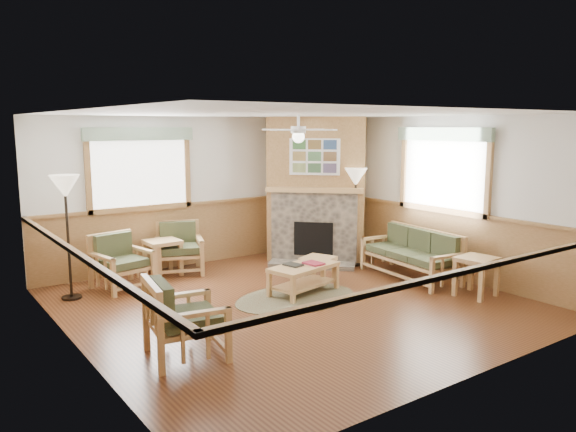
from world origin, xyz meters
TOP-DOWN VIEW (x-y plane):
  - floor at (0.00, 0.00)m, footprint 6.00×6.00m
  - ceiling at (0.00, 0.00)m, footprint 6.00×6.00m
  - wall_back at (0.00, 3.00)m, footprint 6.00×0.02m
  - wall_front at (0.00, -3.00)m, footprint 6.00×0.02m
  - wall_left at (-3.00, 0.00)m, footprint 0.02×6.00m
  - wall_right at (3.00, 0.00)m, footprint 0.02×6.00m
  - wainscot at (0.00, 0.00)m, footprint 6.00×6.00m
  - fireplace at (2.05, 2.05)m, footprint 3.11×3.11m
  - window_back at (-1.10, 2.96)m, footprint 1.90×0.16m
  - window_right at (2.96, -0.20)m, footprint 0.16×1.90m
  - ceiling_fan at (0.30, 0.30)m, footprint 1.59×1.59m
  - sofa at (2.41, -0.02)m, footprint 1.84×0.90m
  - armchair_back_left at (-1.75, 2.18)m, footprint 0.89×0.89m
  - armchair_back_right at (-0.61, 2.55)m, footprint 0.99×0.99m
  - armchair_left at (-2.07, -0.83)m, footprint 0.92×0.92m
  - coffee_table at (0.42, 0.31)m, footprint 1.20×0.78m
  - end_table_chairs at (-0.91, 2.55)m, footprint 0.55×0.53m
  - end_table_sofa at (2.44, -1.30)m, footprint 0.59×0.57m
  - footstool at (0.99, 0.68)m, footprint 0.63×0.63m
  - braided_rug at (0.17, 0.17)m, footprint 2.57×2.57m
  - floor_lamp_left at (-2.55, 2.10)m, footprint 0.52×0.52m
  - floor_lamp_right at (2.24, 1.18)m, footprint 0.52×0.52m
  - book_red at (0.57, 0.26)m, footprint 0.26×0.33m
  - book_dark at (0.27, 0.38)m, footprint 0.25×0.31m

SIDE VIEW (x-z plane):
  - floor at x=0.00m, z-range -0.01..0.00m
  - braided_rug at x=0.17m, z-range 0.00..0.01m
  - footstool at x=0.99m, z-range 0.00..0.42m
  - coffee_table at x=0.42m, z-range 0.00..0.44m
  - end_table_sofa at x=2.44m, z-range 0.00..0.60m
  - end_table_chairs at x=-0.91m, z-range 0.00..0.62m
  - sofa at x=2.41m, z-range 0.00..0.82m
  - armchair_back_left at x=-1.75m, z-range 0.00..0.86m
  - armchair_back_right at x=-0.61m, z-range 0.00..0.87m
  - armchair_left at x=-2.07m, z-range 0.00..0.89m
  - book_dark at x=0.27m, z-range 0.45..0.48m
  - book_red at x=0.57m, z-range 0.46..0.49m
  - wainscot at x=0.00m, z-range 0.00..1.10m
  - floor_lamp_right at x=2.24m, z-range 0.00..1.80m
  - floor_lamp_left at x=-2.55m, z-range 0.00..1.85m
  - wall_back at x=0.00m, z-range 0.00..2.70m
  - wall_front at x=0.00m, z-range 0.00..2.70m
  - wall_left at x=-3.00m, z-range 0.00..2.70m
  - wall_right at x=3.00m, z-range 0.00..2.70m
  - fireplace at x=2.05m, z-range 0.00..2.70m
  - window_back at x=-1.10m, z-range 1.78..3.28m
  - window_right at x=2.96m, z-range 1.78..3.28m
  - ceiling_fan at x=0.30m, z-range 2.48..2.84m
  - ceiling at x=0.00m, z-range 2.70..2.71m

